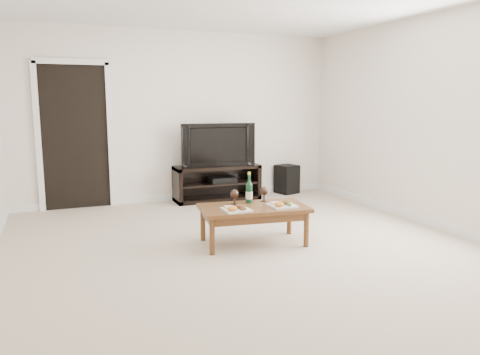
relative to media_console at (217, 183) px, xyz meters
name	(u,v)px	position (x,y,z in m)	size (l,w,h in m)	color
floor	(249,250)	(-0.51, -2.50, -0.28)	(5.50, 5.50, 0.00)	#BAAA96
back_wall	(180,117)	(-0.51, 0.27, 1.02)	(5.00, 0.04, 2.60)	white
doorway	(75,138)	(-2.06, 0.24, 0.75)	(0.90, 0.02, 2.05)	black
media_console	(217,183)	(0.00, 0.00, 0.00)	(1.34, 0.45, 0.55)	black
television	(217,144)	(0.00, 0.00, 0.61)	(1.15, 0.15, 0.66)	black
av_receiver	(222,179)	(0.08, -0.01, 0.05)	(0.40, 0.30, 0.08)	black
subwoofer	(287,179)	(1.28, 0.09, -0.04)	(0.32, 0.32, 0.48)	black
coffee_table	(253,225)	(-0.37, -2.30, -0.07)	(1.15, 0.63, 0.42)	#583218
plate_left	(236,207)	(-0.62, -2.42, 0.18)	(0.27, 0.27, 0.07)	white
plate_right	(282,203)	(-0.09, -2.42, 0.18)	(0.27, 0.27, 0.07)	white
wine_bottle	(249,187)	(-0.35, -2.12, 0.32)	(0.07, 0.07, 0.35)	#0E351C
goblet_left	(234,197)	(-0.53, -2.14, 0.23)	(0.09, 0.09, 0.17)	#34241C
goblet_right	(264,194)	(-0.16, -2.11, 0.23)	(0.09, 0.09, 0.17)	#34241C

